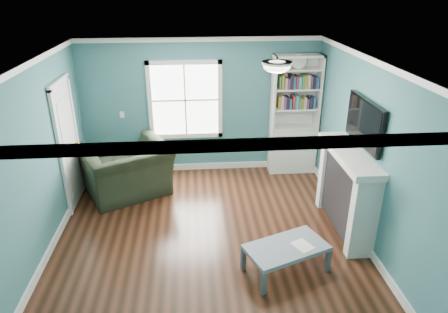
{
  "coord_description": "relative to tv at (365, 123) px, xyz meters",
  "views": [
    {
      "loc": [
        -0.18,
        -4.85,
        3.54
      ],
      "look_at": [
        0.26,
        0.4,
        1.19
      ],
      "focal_mm": 32.0,
      "sensor_mm": 36.0,
      "label": 1
    }
  ],
  "objects": [
    {
      "name": "recliner",
      "position": [
        -3.55,
        1.4,
        -1.11
      ],
      "size": [
        1.67,
        1.46,
        1.23
      ],
      "primitive_type": "imported",
      "rotation": [
        0.0,
        0.0,
        -2.67
      ],
      "color": "black",
      "rests_on": "ground"
    },
    {
      "name": "fireplace",
      "position": [
        -0.12,
        0.0,
        -1.09
      ],
      "size": [
        0.44,
        1.58,
        1.3
      ],
      "color": "black",
      "rests_on": "ground"
    },
    {
      "name": "door",
      "position": [
        -4.42,
        1.2,
        -0.65
      ],
      "size": [
        0.12,
        0.98,
        2.17
      ],
      "color": "silver",
      "rests_on": "ground"
    },
    {
      "name": "room_walls",
      "position": [
        -2.2,
        -0.2,
        -0.14
      ],
      "size": [
        5.0,
        5.0,
        5.0
      ],
      "color": "#346E6F",
      "rests_on": "ground"
    },
    {
      "name": "coffee_table",
      "position": [
        -1.22,
        -0.89,
        -1.39
      ],
      "size": [
        1.18,
        0.91,
        0.38
      ],
      "rotation": [
        0.0,
        0.0,
        0.37
      ],
      "color": "#464D54",
      "rests_on": "ground"
    },
    {
      "name": "bookshelf",
      "position": [
        -0.43,
        2.1,
        -0.8
      ],
      "size": [
        0.9,
        0.35,
        2.31
      ],
      "color": "silver",
      "rests_on": "ground"
    },
    {
      "name": "floor",
      "position": [
        -2.2,
        -0.2,
        -1.72
      ],
      "size": [
        5.0,
        5.0,
        0.0
      ],
      "primitive_type": "plane",
      "color": "black",
      "rests_on": "ground"
    },
    {
      "name": "window",
      "position": [
        -2.5,
        2.29,
        -0.27
      ],
      "size": [
        1.4,
        0.06,
        1.5
      ],
      "color": "white",
      "rests_on": "room_walls"
    },
    {
      "name": "light_switch",
      "position": [
        -3.7,
        2.28,
        -0.52
      ],
      "size": [
        0.08,
        0.01,
        0.12
      ],
      "primitive_type": "cube",
      "color": "white",
      "rests_on": "room_walls"
    },
    {
      "name": "tv",
      "position": [
        0.0,
        0.0,
        0.0
      ],
      "size": [
        0.06,
        1.1,
        0.65
      ],
      "primitive_type": "cube",
      "color": "black",
      "rests_on": "fireplace"
    },
    {
      "name": "ceiling_fixture",
      "position": [
        -1.3,
        -0.1,
        0.82
      ],
      "size": [
        0.38,
        0.38,
        0.15
      ],
      "color": "white",
      "rests_on": "room_walls"
    },
    {
      "name": "paper_sheet",
      "position": [
        -1.01,
        -0.9,
        -1.34
      ],
      "size": [
        0.3,
        0.33,
        0.0
      ],
      "primitive_type": "cube",
      "rotation": [
        0.0,
        0.0,
        0.49
      ],
      "color": "white",
      "rests_on": "coffee_table"
    },
    {
      "name": "trim",
      "position": [
        -2.2,
        -0.2,
        -0.49
      ],
      "size": [
        4.5,
        5.0,
        2.6
      ],
      "color": "white",
      "rests_on": "ground"
    }
  ]
}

